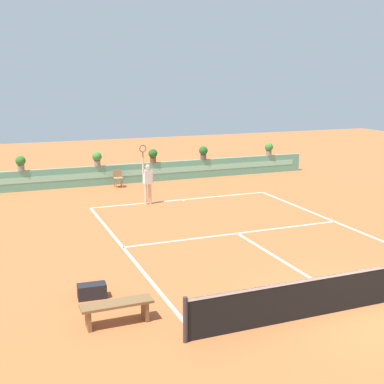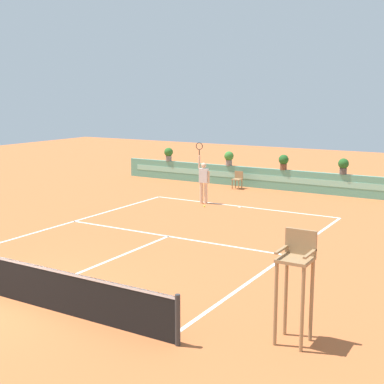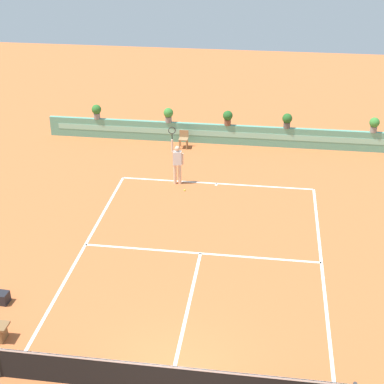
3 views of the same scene
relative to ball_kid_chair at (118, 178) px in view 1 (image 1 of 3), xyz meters
name	(u,v)px [view 1 (image 1 of 3)]	position (x,y,z in m)	size (l,w,h in m)	color
ground_plane	(243,237)	(2.00, -9.66, -0.48)	(60.00, 60.00, 0.00)	#BC6033
court_lines	(233,231)	(2.00, -8.94, -0.47)	(8.32, 11.94, 0.01)	white
net	(360,287)	(2.00, -15.66, 0.03)	(8.92, 0.10, 1.00)	#333333
back_wall_barrier	(152,172)	(2.00, 0.73, 0.02)	(18.00, 0.21, 1.00)	#599E84
ball_kid_chair	(118,178)	(0.00, 0.00, 0.00)	(0.44, 0.44, 0.85)	#99754C
bench_courtside	(117,308)	(-3.52, -14.33, -0.10)	(1.60, 0.44, 0.51)	brown
gear_bag	(92,291)	(-3.77, -12.76, -0.30)	(0.70, 0.36, 0.36)	black
tennis_player	(148,180)	(0.33, -3.99, 0.57)	(0.61, 0.28, 2.58)	beige
tennis_ball_near_baseline	(162,206)	(0.75, -4.64, -0.44)	(0.07, 0.07, 0.07)	#CCE033
potted_plant_far_left	(21,162)	(-4.52, 0.73, 0.93)	(0.48, 0.48, 0.72)	gray
potted_plant_far_right	(269,148)	(9.00, 0.73, 0.93)	(0.48, 0.48, 0.72)	gray
potted_plant_centre	(153,155)	(2.07, 0.73, 0.93)	(0.48, 0.48, 0.72)	brown
potted_plant_right	(203,152)	(4.93, 0.73, 0.93)	(0.48, 0.48, 0.72)	#514C47
potted_plant_left	(97,158)	(-0.87, 0.73, 0.93)	(0.48, 0.48, 0.72)	gray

